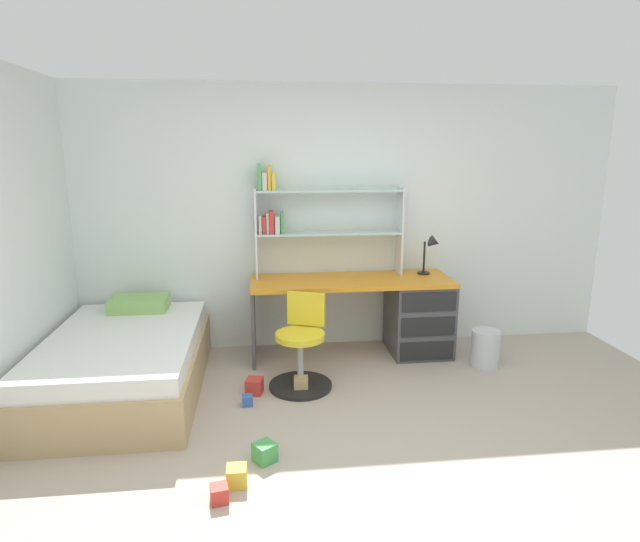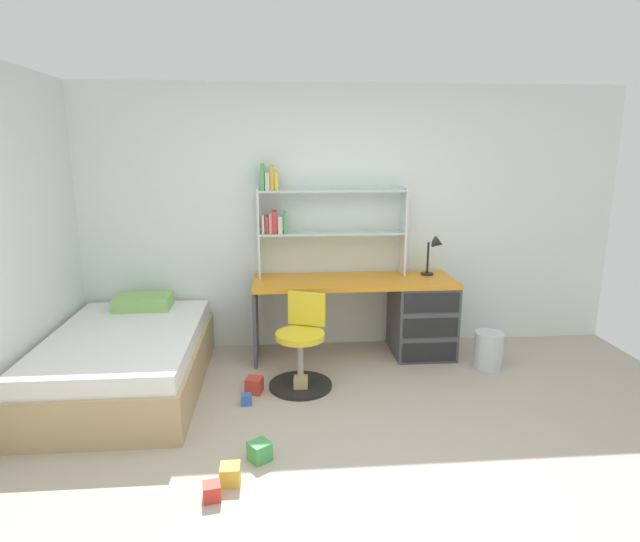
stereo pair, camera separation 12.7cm
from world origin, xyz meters
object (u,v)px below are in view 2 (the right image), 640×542
(desk, at_px, (405,312))
(toy_block_red_4, at_px, (212,492))
(toy_block_natural_0, at_px, (301,384))
(toy_block_yellow_1, at_px, (230,474))
(toy_block_red_5, at_px, (254,385))
(swivel_chair, at_px, (302,352))
(toy_block_blue_2, at_px, (246,399))
(waste_bin, at_px, (488,350))
(toy_block_green_3, at_px, (260,451))
(bed_platform, at_px, (127,361))
(desk_lamp, at_px, (436,249))
(bookshelf_hutch, at_px, (312,214))

(desk, height_order, toy_block_red_4, desk)
(toy_block_natural_0, height_order, toy_block_yellow_1, toy_block_yellow_1)
(desk, bearing_deg, toy_block_red_5, -152.45)
(swivel_chair, height_order, toy_block_blue_2, swivel_chair)
(toy_block_blue_2, distance_m, toy_block_red_4, 1.12)
(waste_bin, xyz_separation_m, toy_block_yellow_1, (-2.17, -1.50, -0.11))
(swivel_chair, xyz_separation_m, waste_bin, (1.68, 0.23, -0.13))
(swivel_chair, distance_m, toy_block_red_5, 0.46)
(toy_block_green_3, bearing_deg, desk, 51.70)
(toy_block_natural_0, height_order, toy_block_green_3, toy_block_green_3)
(swivel_chair, distance_m, bed_platform, 1.42)
(desk_lamp, height_order, toy_block_blue_2, desk_lamp)
(desk_lamp, xyz_separation_m, bed_platform, (-2.73, -0.68, -0.75))
(bookshelf_hutch, bearing_deg, toy_block_yellow_1, -106.79)
(bookshelf_hutch, distance_m, swivel_chair, 1.32)
(bed_platform, bearing_deg, toy_block_blue_2, -19.36)
(toy_block_red_5, bearing_deg, waste_bin, 8.97)
(desk, xyz_separation_m, toy_block_blue_2, (-1.45, -0.93, -0.37))
(bookshelf_hutch, height_order, desk_lamp, bookshelf_hutch)
(waste_bin, distance_m, toy_block_red_5, 2.10)
(toy_block_natural_0, bearing_deg, toy_block_red_5, -178.44)
(toy_block_natural_0, distance_m, toy_block_red_4, 1.44)
(toy_block_green_3, bearing_deg, toy_block_red_4, -125.44)
(toy_block_yellow_1, bearing_deg, bookshelf_hutch, 73.21)
(bookshelf_hutch, xyz_separation_m, bed_platform, (-1.57, -0.77, -1.08))
(bed_platform, height_order, toy_block_green_3, bed_platform)
(toy_block_red_4, bearing_deg, desk_lamp, 48.63)
(bookshelf_hutch, relative_size, toy_block_blue_2, 17.20)
(toy_block_natural_0, bearing_deg, bookshelf_hutch, 79.92)
(toy_block_blue_2, xyz_separation_m, toy_block_green_3, (0.13, -0.75, 0.02))
(swivel_chair, relative_size, toy_block_red_5, 6.05)
(toy_block_natural_0, bearing_deg, desk_lamp, 31.73)
(swivel_chair, bearing_deg, toy_block_yellow_1, -110.75)
(waste_bin, distance_m, toy_block_natural_0, 1.73)
(toy_block_green_3, height_order, toy_block_red_4, toy_block_green_3)
(toy_block_blue_2, relative_size, toy_block_red_4, 0.83)
(toy_block_green_3, bearing_deg, toy_block_red_5, 94.36)
(desk, height_order, toy_block_blue_2, desk)
(bed_platform, distance_m, toy_block_red_4, 1.70)
(toy_block_yellow_1, distance_m, toy_block_red_4, 0.17)
(bookshelf_hutch, relative_size, toy_block_green_3, 11.31)
(waste_bin, relative_size, toy_block_red_5, 2.63)
(desk_lamp, bearing_deg, toy_block_blue_2, -149.69)
(bookshelf_hutch, height_order, bed_platform, bookshelf_hutch)
(desk, bearing_deg, desk_lamp, 18.16)
(toy_block_blue_2, bearing_deg, bed_platform, 160.64)
(toy_block_yellow_1, bearing_deg, toy_block_natural_0, 68.35)
(desk_lamp, distance_m, toy_block_natural_0, 1.82)
(desk, relative_size, toy_block_red_5, 14.78)
(swivel_chair, distance_m, toy_block_blue_2, 0.59)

